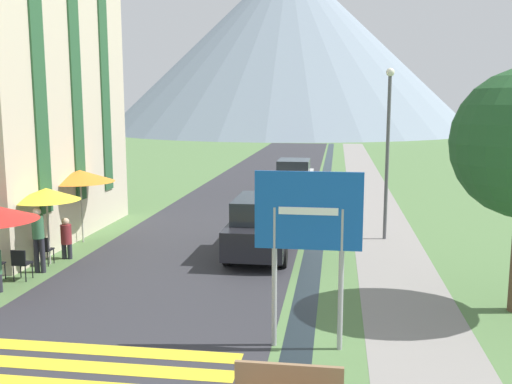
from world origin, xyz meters
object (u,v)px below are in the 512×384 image
object	(u,v)px
cafe_chair_middle	(43,248)
person_standing_terrace	(38,235)
parked_car_near	(261,225)
parked_car_far	(294,177)
cafe_umbrella_rear_orange	(80,176)
cafe_chair_near_right	(21,262)
road_sign	(308,229)
person_seated_far	(66,236)
streetlamp	(388,141)
cafe_umbrella_middle_yellow	(46,194)
hotel_building	(1,64)

from	to	relation	value
cafe_chair_middle	person_standing_terrace	size ratio (longest dim) A/B	0.47
parked_car_near	parked_car_far	world-z (taller)	same
cafe_chair_middle	cafe_umbrella_rear_orange	world-z (taller)	cafe_umbrella_rear_orange
cafe_chair_near_right	road_sign	bearing A→B (deg)	-20.82
person_standing_terrace	person_seated_far	distance (m)	1.48
cafe_chair_near_right	person_seated_far	distance (m)	2.21
cafe_umbrella_rear_orange	parked_car_far	bearing A→B (deg)	60.13
road_sign	person_standing_terrace	xyz separation A→B (m)	(-7.57, 3.87, -1.26)
road_sign	streetlamp	bearing A→B (deg)	76.69
road_sign	cafe_chair_middle	xyz separation A→B (m)	(-7.81, 4.52, -1.81)
streetlamp	cafe_umbrella_middle_yellow	bearing A→B (deg)	-155.39
cafe_chair_middle	cafe_umbrella_middle_yellow	distance (m)	1.56
parked_car_far	cafe_chair_near_right	distance (m)	16.35
cafe_chair_middle	cafe_umbrella_rear_orange	distance (m)	3.31
parked_car_far	cafe_chair_middle	distance (m)	15.09
road_sign	streetlamp	size ratio (longest dim) A/B	0.59
hotel_building	streetlamp	xyz separation A→B (m)	(12.95, 1.45, -2.54)
person_standing_terrace	cafe_chair_middle	bearing A→B (deg)	109.94
cafe_umbrella_middle_yellow	streetlamp	bearing A→B (deg)	24.61
parked_car_near	streetlamp	distance (m)	5.34
hotel_building	parked_car_near	bearing A→B (deg)	-7.21
cafe_chair_middle	parked_car_far	bearing A→B (deg)	80.05
hotel_building	cafe_chair_near_right	xyz separation A→B (m)	(3.08, -4.67, -5.42)
cafe_umbrella_rear_orange	person_seated_far	size ratio (longest dim) A/B	1.95
road_sign	cafe_umbrella_middle_yellow	distance (m)	9.04
cafe_chair_near_right	streetlamp	size ratio (longest dim) A/B	0.15
cafe_umbrella_rear_orange	streetlamp	xyz separation A→B (m)	(10.11, 1.89, 1.14)
cafe_chair_middle	cafe_umbrella_middle_yellow	xyz separation A→B (m)	(0.09, 0.17, 1.54)
parked_car_far	person_standing_terrace	distance (m)	15.60
parked_car_far	cafe_umbrella_rear_orange	bearing A→B (deg)	-119.87
person_seated_far	streetlamp	xyz separation A→B (m)	(9.67, 3.93, 2.69)
road_sign	cafe_chair_middle	size ratio (longest dim) A/B	4.01
parked_car_near	streetlamp	bearing A→B (deg)	33.27
cafe_chair_near_right	cafe_umbrella_middle_yellow	bearing A→B (deg)	92.71
person_standing_terrace	streetlamp	world-z (taller)	streetlamp
parked_car_far	person_standing_terrace	world-z (taller)	parked_car_far
parked_car_far	cafe_umbrella_rear_orange	size ratio (longest dim) A/B	1.61
parked_car_near	cafe_umbrella_rear_orange	bearing A→B (deg)	173.50
parked_car_near	cafe_umbrella_middle_yellow	distance (m)	6.37
hotel_building	road_sign	world-z (taller)	hotel_building
cafe_chair_near_right	cafe_umbrella_middle_yellow	distance (m)	2.22
parked_car_near	streetlamp	world-z (taller)	streetlamp
parked_car_near	cafe_chair_middle	bearing A→B (deg)	-160.67
parked_car_near	cafe_umbrella_middle_yellow	size ratio (longest dim) A/B	2.00
parked_car_near	person_standing_terrace	world-z (taller)	parked_car_near
parked_car_far	cafe_umbrella_rear_orange	xyz separation A→B (m)	(-6.29, -10.95, 1.34)
cafe_chair_near_right	cafe_umbrella_rear_orange	xyz separation A→B (m)	(-0.25, 4.24, 1.73)
cafe_chair_near_right	parked_car_far	bearing A→B (deg)	69.51
person_standing_terrace	person_seated_far	bearing A→B (deg)	86.74
road_sign	cafe_chair_near_right	bearing A→B (deg)	157.99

